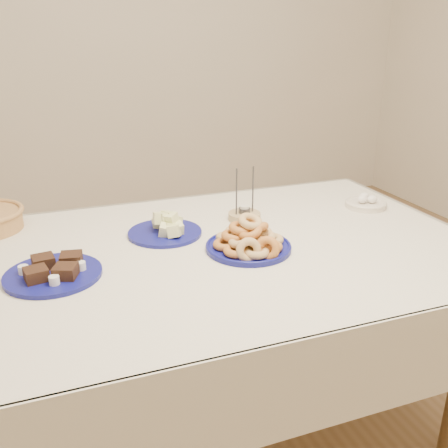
% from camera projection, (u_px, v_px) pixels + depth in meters
% --- Properties ---
extents(ground, '(5.00, 5.00, 0.00)m').
position_uv_depth(ground, '(219.00, 429.00, 1.88)').
color(ground, brown).
rests_on(ground, ground).
extents(dining_table, '(1.71, 1.11, 0.75)m').
position_uv_depth(dining_table, '(219.00, 277.00, 1.65)').
color(dining_table, brown).
rests_on(dining_table, ground).
extents(donut_platter, '(0.34, 0.34, 0.13)m').
position_uv_depth(donut_platter, '(249.00, 240.00, 1.58)').
color(donut_platter, navy).
rests_on(donut_platter, dining_table).
extents(melon_plate, '(0.28, 0.28, 0.09)m').
position_uv_depth(melon_plate, '(167.00, 229.00, 1.71)').
color(melon_plate, navy).
rests_on(melon_plate, dining_table).
extents(brownie_plate, '(0.28, 0.28, 0.05)m').
position_uv_depth(brownie_plate, '(54.00, 272.00, 1.42)').
color(brownie_plate, navy).
rests_on(brownie_plate, dining_table).
extents(candle_holder, '(0.13, 0.13, 0.20)m').
position_uv_depth(candle_holder, '(244.00, 215.00, 1.84)').
color(candle_holder, tan).
rests_on(candle_holder, dining_table).
extents(egg_bowl, '(0.17, 0.17, 0.05)m').
position_uv_depth(egg_bowl, '(366.00, 203.00, 1.98)').
color(egg_bowl, beige).
rests_on(egg_bowl, dining_table).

